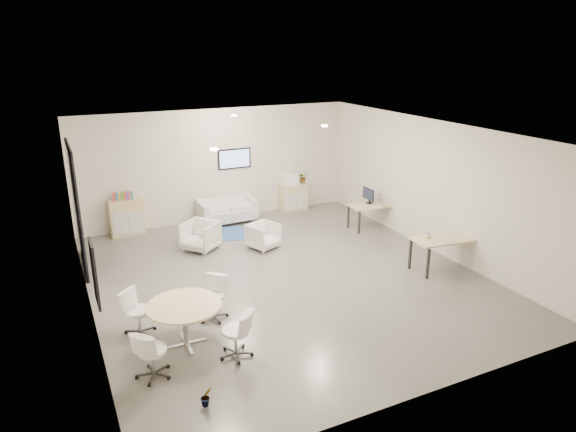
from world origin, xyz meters
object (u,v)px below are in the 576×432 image
at_px(armchair_left, 200,234).
at_px(sideboard_left, 127,217).
at_px(armchair_right, 264,235).
at_px(desk_front, 443,241).
at_px(sideboard_right, 294,197).
at_px(desk_rear, 372,207).
at_px(round_table, 184,309).
at_px(loveseat, 227,211).

bearing_deg(armchair_left, sideboard_left, 178.31).
relative_size(armchair_right, desk_front, 0.47).
bearing_deg(desk_front, sideboard_right, 107.61).
height_order(desk_rear, round_table, round_table).
relative_size(desk_rear, round_table, 1.06).
relative_size(sideboard_left, loveseat, 0.59).
bearing_deg(sideboard_left, desk_rear, -20.78).
distance_m(armchair_left, round_table, 4.32).
relative_size(sideboard_right, armchair_left, 1.05).
relative_size(armchair_left, desk_front, 0.54).
relative_size(loveseat, armchair_right, 2.35).
bearing_deg(desk_rear, desk_front, -88.13).
height_order(sideboard_left, desk_rear, sideboard_left).
bearing_deg(sideboard_right, round_table, -129.87).
xyz_separation_m(sideboard_left, sideboard_right, (4.98, 0.02, -0.07)).
xyz_separation_m(sideboard_right, armchair_left, (-3.52, -1.90, -0.02)).
height_order(sideboard_right, armchair_right, sideboard_right).
bearing_deg(desk_front, round_table, -168.63).
relative_size(sideboard_right, desk_front, 0.56).
relative_size(sideboard_right, desk_rear, 0.63).
xyz_separation_m(armchair_left, desk_rear, (4.78, -0.49, 0.20)).
xyz_separation_m(loveseat, round_table, (-2.75, -5.78, 0.35)).
xyz_separation_m(armchair_right, desk_front, (3.17, -2.91, 0.31)).
height_order(armchair_left, round_table, armchair_left).
height_order(sideboard_left, loveseat, sideboard_left).
distance_m(sideboard_right, desk_rear, 2.71).
distance_m(desk_rear, round_table, 7.19).
distance_m(armchair_left, desk_rear, 4.81).
height_order(sideboard_right, desk_front, sideboard_right).
height_order(armchair_left, armchair_right, armchair_left).
bearing_deg(round_table, loveseat, 64.57).
height_order(armchair_left, desk_rear, armchair_left).
bearing_deg(sideboard_right, armchair_right, -129.70).
bearing_deg(armchair_right, armchair_left, 136.18).
bearing_deg(armchair_left, round_table, -59.26).
xyz_separation_m(sideboard_left, desk_rear, (6.24, -2.37, 0.11)).
bearing_deg(round_table, armchair_right, 50.02).
xyz_separation_m(armchair_right, round_table, (-2.92, -3.48, 0.33)).
height_order(armchair_right, desk_rear, armchair_right).
xyz_separation_m(sideboard_right, desk_front, (1.11, -5.39, 0.25)).
xyz_separation_m(sideboard_left, armchair_right, (2.92, -2.46, -0.14)).
bearing_deg(round_table, armchair_left, 70.25).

